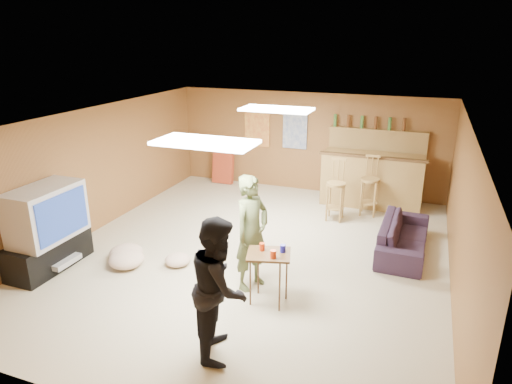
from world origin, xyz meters
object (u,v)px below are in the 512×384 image
(person_olive, at_px, (252,233))
(tray_table, at_px, (269,278))
(bar_counter, at_px, (372,180))
(sofa, at_px, (404,237))
(tv_body, at_px, (46,213))
(person_black, at_px, (219,287))

(person_olive, relative_size, tray_table, 2.27)
(bar_counter, bearing_deg, sofa, -68.46)
(bar_counter, relative_size, tray_table, 2.78)
(tv_body, distance_m, bar_counter, 6.09)
(tv_body, height_order, bar_counter, tv_body)
(bar_counter, distance_m, sofa, 2.16)
(person_black, height_order, tray_table, person_black)
(bar_counter, xyz_separation_m, person_black, (-0.97, -5.28, 0.25))
(person_olive, bearing_deg, bar_counter, 3.83)
(person_olive, distance_m, person_black, 1.42)
(person_olive, distance_m, tray_table, 0.66)
(tv_body, height_order, person_olive, person_olive)
(bar_counter, bearing_deg, person_olive, -106.46)
(person_black, distance_m, tray_table, 1.20)
(bar_counter, bearing_deg, tray_table, -100.62)
(bar_counter, xyz_separation_m, person_olive, (-1.14, -3.87, 0.27))
(tv_body, distance_m, person_black, 3.29)
(tv_body, xyz_separation_m, person_olive, (3.01, 0.58, -0.08))
(tray_table, bearing_deg, tv_body, -175.46)
(person_olive, height_order, tray_table, person_olive)
(person_black, bearing_deg, bar_counter, -29.91)
(bar_counter, height_order, sofa, bar_counter)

